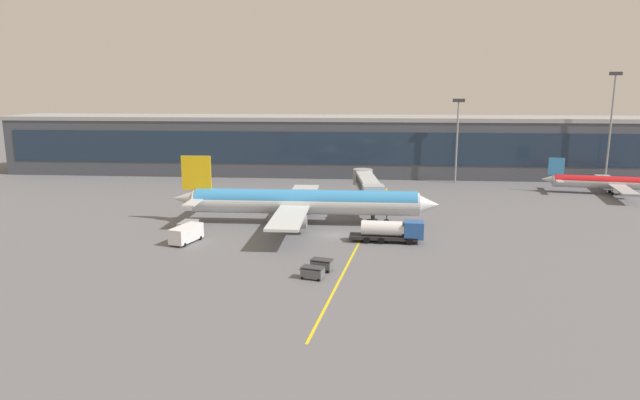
% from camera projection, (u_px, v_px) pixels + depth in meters
% --- Properties ---
extents(ground_plane, '(700.00, 700.00, 0.00)m').
position_uv_depth(ground_plane, '(334.00, 235.00, 86.10)').
color(ground_plane, slate).
extents(apron_lead_in_line, '(10.08, 79.44, 0.01)m').
position_uv_depth(apron_lead_in_line, '(364.00, 232.00, 87.67)').
color(apron_lead_in_line, yellow).
rests_on(apron_lead_in_line, ground_plane).
extents(terminal_building, '(177.84, 19.32, 15.20)m').
position_uv_depth(terminal_building, '(340.00, 145.00, 146.39)').
color(terminal_building, '#424751').
rests_on(terminal_building, ground_plane).
extents(main_airliner, '(44.92, 35.61, 11.31)m').
position_uv_depth(main_airliner, '(303.00, 202.00, 92.52)').
color(main_airliner, silver).
rests_on(main_airliner, ground_plane).
extents(jet_bridge, '(5.85, 21.87, 6.44)m').
position_uv_depth(jet_bridge, '(367.00, 185.00, 102.94)').
color(jet_bridge, '#B2B7BC').
rests_on(jet_bridge, ground_plane).
extents(fuel_tanker, '(10.91, 3.08, 3.25)m').
position_uv_depth(fuel_tanker, '(392.00, 231.00, 81.61)').
color(fuel_tanker, '#232326').
rests_on(fuel_tanker, ground_plane).
extents(lavatory_truck, '(3.83, 6.21, 2.50)m').
position_uv_depth(lavatory_truck, '(186.00, 233.00, 81.36)').
color(lavatory_truck, white).
rests_on(lavatory_truck, ground_plane).
extents(pushback_tug, '(2.52, 3.93, 1.40)m').
position_uv_depth(pushback_tug, '(188.00, 225.00, 88.78)').
color(pushback_tug, gray).
rests_on(pushback_tug, ground_plane).
extents(baggage_cart_0, '(2.96, 2.21, 1.48)m').
position_uv_depth(baggage_cart_0, '(313.00, 272.00, 66.11)').
color(baggage_cart_0, '#595B60').
rests_on(baggage_cart_0, ground_plane).
extents(baggage_cart_1, '(2.96, 2.21, 1.48)m').
position_uv_depth(baggage_cart_1, '(322.00, 265.00, 69.05)').
color(baggage_cart_1, '#595B60').
rests_on(baggage_cart_1, ground_plane).
extents(commuter_jet_far, '(31.63, 25.41, 7.53)m').
position_uv_depth(commuter_jet_far, '(619.00, 183.00, 118.10)').
color(commuter_jet_far, '#B2B7BC').
rests_on(commuter_jet_far, ground_plane).
extents(apron_light_mast_0, '(2.80, 0.50, 19.97)m').
position_uv_depth(apron_light_mast_0, '(457.00, 133.00, 131.48)').
color(apron_light_mast_0, gray).
rests_on(apron_light_mast_0, ground_plane).
extents(apron_light_mast_1, '(2.80, 0.50, 26.05)m').
position_uv_depth(apron_light_mast_1, '(611.00, 120.00, 127.94)').
color(apron_light_mast_1, gray).
rests_on(apron_light_mast_1, ground_plane).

